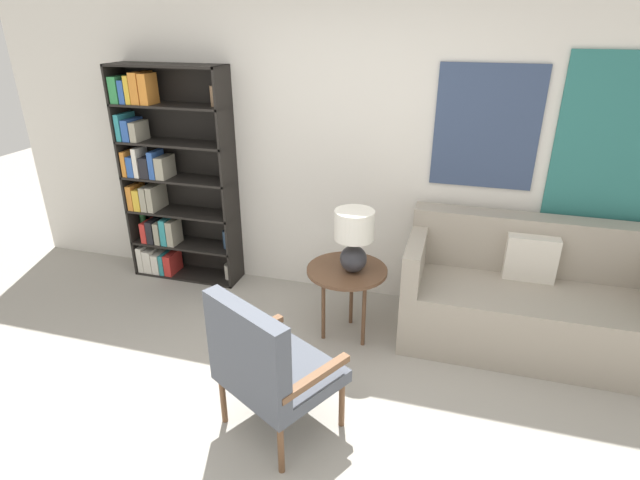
% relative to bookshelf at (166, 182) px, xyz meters
% --- Properties ---
extents(ground_plane, '(14.00, 14.00, 0.00)m').
position_rel_bookshelf_xyz_m(ground_plane, '(1.61, -1.85, -0.92)').
color(ground_plane, '#9E998E').
extents(wall_back, '(6.40, 0.08, 2.70)m').
position_rel_bookshelf_xyz_m(wall_back, '(1.67, 0.18, 0.44)').
color(wall_back, silver).
rests_on(wall_back, ground_plane).
extents(bookshelf, '(1.01, 0.30, 1.92)m').
position_rel_bookshelf_xyz_m(bookshelf, '(0.00, 0.00, 0.00)').
color(bookshelf, black).
rests_on(bookshelf, ground_plane).
extents(armchair, '(0.80, 0.78, 0.92)m').
position_rel_bookshelf_xyz_m(armchair, '(1.60, -1.67, -0.40)').
color(armchair, brown).
rests_on(armchair, ground_plane).
extents(couch, '(1.75, 0.80, 0.92)m').
position_rel_bookshelf_xyz_m(couch, '(3.10, -0.25, -0.57)').
color(couch, '#9E9384').
rests_on(couch, ground_plane).
extents(side_table, '(0.60, 0.60, 0.58)m').
position_rel_bookshelf_xyz_m(side_table, '(1.81, -0.56, -0.39)').
color(side_table, brown).
rests_on(side_table, ground_plane).
extents(table_lamp, '(0.28, 0.28, 0.47)m').
position_rel_bookshelf_xyz_m(table_lamp, '(1.86, -0.58, -0.06)').
color(table_lamp, '#2D2D33').
rests_on(table_lamp, side_table).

